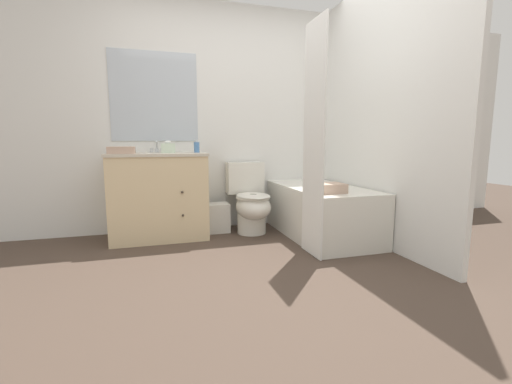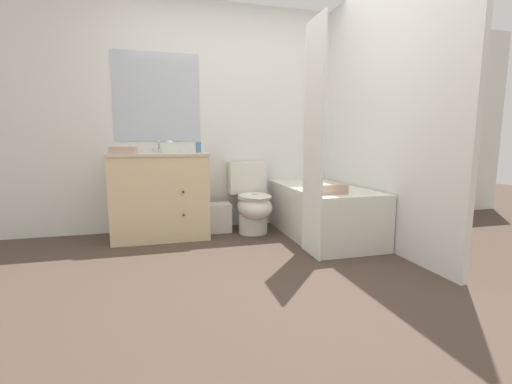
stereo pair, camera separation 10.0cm
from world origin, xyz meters
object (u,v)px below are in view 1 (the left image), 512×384
(toilet, at_px, (251,201))
(hand_towel_folded, at_px, (121,150))
(bathtub, at_px, (321,211))
(soap_dispenser, at_px, (197,147))
(vanity_cabinet, at_px, (159,195))
(wastebasket, at_px, (217,218))
(tissue_box, at_px, (168,148))
(bath_towel_folded, at_px, (329,188))
(sink_faucet, at_px, (157,149))

(toilet, distance_m, hand_towel_folded, 1.41)
(bathtub, bearing_deg, soap_dispenser, 159.85)
(hand_towel_folded, bearing_deg, soap_dispenser, 16.90)
(vanity_cabinet, relative_size, hand_towel_folded, 3.99)
(wastebasket, relative_size, tissue_box, 2.35)
(toilet, bearing_deg, bathtub, -27.36)
(tissue_box, xyz_separation_m, bath_towel_folded, (1.38, -0.80, -0.36))
(bathtub, height_order, hand_towel_folded, hand_towel_folded)
(vanity_cabinet, bearing_deg, toilet, -4.15)
(toilet, xyz_separation_m, hand_towel_folded, (-1.28, -0.12, 0.57))
(toilet, distance_m, bath_towel_folded, 0.96)
(toilet, height_order, hand_towel_folded, hand_towel_folded)
(sink_faucet, distance_m, soap_dispenser, 0.43)
(vanity_cabinet, relative_size, soap_dispenser, 6.99)
(toilet, height_order, soap_dispenser, soap_dispenser)
(bathtub, bearing_deg, hand_towel_folded, 173.24)
(tissue_box, distance_m, soap_dispenser, 0.30)
(soap_dispenser, bearing_deg, bath_towel_folded, -38.97)
(wastebasket, distance_m, hand_towel_folded, 1.22)
(vanity_cabinet, xyz_separation_m, bath_towel_folded, (1.48, -0.84, 0.12))
(tissue_box, distance_m, hand_towel_folded, 0.45)
(soap_dispenser, bearing_deg, toilet, -10.55)
(soap_dispenser, bearing_deg, bathtub, -20.15)
(tissue_box, bearing_deg, hand_towel_folded, -161.12)
(toilet, distance_m, bathtub, 0.76)
(vanity_cabinet, height_order, sink_faucet, sink_faucet)
(sink_faucet, relative_size, hand_towel_folded, 0.59)
(hand_towel_folded, height_order, bath_towel_folded, hand_towel_folded)
(wastebasket, xyz_separation_m, soap_dispenser, (-0.21, -0.02, 0.78))
(bathtub, relative_size, tissue_box, 10.42)
(bathtub, distance_m, wastebasket, 1.13)
(sink_faucet, distance_m, hand_towel_folded, 0.48)
(hand_towel_folded, bearing_deg, bath_towel_folded, -19.97)
(vanity_cabinet, xyz_separation_m, soap_dispenser, (0.40, 0.03, 0.49))
(toilet, bearing_deg, vanity_cabinet, 175.85)
(wastebasket, relative_size, soap_dispenser, 2.30)
(tissue_box, xyz_separation_m, hand_towel_folded, (-0.43, -0.15, -0.02))
(soap_dispenser, xyz_separation_m, bath_towel_folded, (1.08, -0.88, -0.37))
(soap_dispenser, relative_size, bath_towel_folded, 0.53)
(vanity_cabinet, height_order, wastebasket, vanity_cabinet)
(bathtub, height_order, tissue_box, tissue_box)
(tissue_box, height_order, soap_dispenser, soap_dispenser)
(wastebasket, bearing_deg, bath_towel_folded, -45.64)
(hand_towel_folded, relative_size, bath_towel_folded, 0.92)
(soap_dispenser, relative_size, hand_towel_folded, 0.57)
(sink_faucet, bearing_deg, wastebasket, -11.18)
(vanity_cabinet, height_order, bathtub, vanity_cabinet)
(vanity_cabinet, relative_size, tissue_box, 7.16)
(tissue_box, bearing_deg, bathtub, -13.90)
(soap_dispenser, height_order, hand_towel_folded, soap_dispenser)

